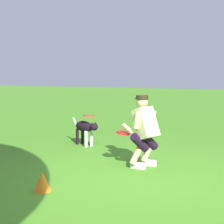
# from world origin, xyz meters

# --- Properties ---
(ground_plane) EXTENTS (60.00, 60.00, 0.00)m
(ground_plane) POSITION_xyz_m (0.00, 0.00, 0.00)
(ground_plane) COLOR #458422
(person) EXTENTS (0.70, 0.64, 1.29)m
(person) POSITION_xyz_m (0.17, -0.79, 0.70)
(person) COLOR silver
(person) RESTS_ON ground_plane
(dog) EXTENTS (0.93, 0.54, 0.61)m
(dog) POSITION_xyz_m (1.95, -1.92, 0.42)
(dog) COLOR black
(dog) RESTS_ON ground_plane
(frisbee_flying) EXTENTS (0.31, 0.31, 0.04)m
(frisbee_flying) POSITION_xyz_m (1.79, -1.78, 0.73)
(frisbee_flying) COLOR red
(frisbee_held) EXTENTS (0.27, 0.27, 0.08)m
(frisbee_held) POSITION_xyz_m (0.55, -0.71, 0.61)
(frisbee_held) COLOR red
(frisbee_held) RESTS_ON person
(training_cone) EXTENTS (0.26, 0.26, 0.29)m
(training_cone) POSITION_xyz_m (1.16, 0.93, 0.14)
(training_cone) COLOR orange
(training_cone) RESTS_ON ground_plane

